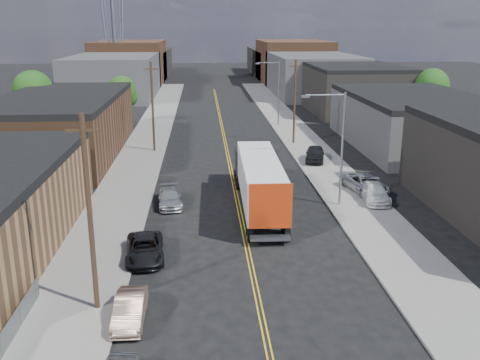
{
  "coord_description": "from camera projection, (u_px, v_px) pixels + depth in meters",
  "views": [
    {
      "loc": [
        -2.72,
        -14.53,
        13.87
      ],
      "look_at": [
        0.04,
        24.31,
        2.5
      ],
      "focal_mm": 40.0,
      "sensor_mm": 36.0,
      "label": 1
    }
  ],
  "objects": [
    {
      "name": "utility_pole_left_far",
      "position": [
        153.0,
        106.0,
        59.08
      ],
      "size": [
        1.6,
        0.26,
        10.0
      ],
      "color": "black",
      "rests_on": "ground"
    },
    {
      "name": "utility_pole_left_near",
      "position": [
        90.0,
        214.0,
        25.57
      ],
      "size": [
        1.6,
        0.26,
        10.0
      ],
      "color": "black",
      "rests_on": "ground"
    },
    {
      "name": "centerline",
      "position": [
        227.0,
        150.0,
        61.07
      ],
      "size": [
        0.32,
        120.0,
        0.01
      ],
      "primitive_type": "cube",
      "color": "gold",
      "rests_on": "ground"
    },
    {
      "name": "industrial_right_b",
      "position": [
        413.0,
        120.0,
        62.68
      ],
      "size": [
        14.0,
        24.0,
        6.1
      ],
      "color": "#343436",
      "rests_on": "ground"
    },
    {
      "name": "tree_left_mid",
      "position": [
        34.0,
        93.0,
        67.49
      ],
      "size": [
        5.1,
        5.04,
        8.37
      ],
      "color": "black",
      "rests_on": "ground"
    },
    {
      "name": "ground",
      "position": [
        222.0,
        126.0,
        75.44
      ],
      "size": [
        260.0,
        260.0,
        0.0
      ],
      "primitive_type": "plane",
      "color": "black",
      "rests_on": "ground"
    },
    {
      "name": "industrial_right_c",
      "position": [
        353.0,
        88.0,
        87.36
      ],
      "size": [
        14.0,
        22.0,
        7.6
      ],
      "color": "black",
      "rests_on": "ground"
    },
    {
      "name": "skyline_left_a",
      "position": [
        115.0,
        76.0,
        106.47
      ],
      "size": [
        16.0,
        30.0,
        8.0
      ],
      "primitive_type": "cube",
      "color": "#343436",
      "rests_on": "ground"
    },
    {
      "name": "car_right_lot_c",
      "position": [
        315.0,
        154.0,
        55.48
      ],
      "size": [
        2.86,
        4.93,
        1.58
      ],
      "primitive_type": "imported",
      "rotation": [
        0.0,
        0.0,
        -0.23
      ],
      "color": "black",
      "rests_on": "sidewalk_right"
    },
    {
      "name": "sidewalk_left",
      "position": [
        143.0,
        151.0,
        60.41
      ],
      "size": [
        5.0,
        140.0,
        0.15
      ],
      "primitive_type": "cube",
      "color": "slate",
      "rests_on": "ground"
    },
    {
      "name": "sidewalk_right",
      "position": [
        309.0,
        149.0,
        61.7
      ],
      "size": [
        5.0,
        140.0,
        0.15
      ],
      "primitive_type": "cube",
      "color": "slate",
      "rests_on": "ground"
    },
    {
      "name": "warehouse_brown",
      "position": [
        62.0,
        126.0,
        57.97
      ],
      "size": [
        12.0,
        26.0,
        6.6
      ],
      "color": "#523521",
      "rests_on": "ground"
    },
    {
      "name": "skyline_right_a",
      "position": [
        313.0,
        75.0,
        109.19
      ],
      "size": [
        16.0,
        30.0,
        8.0
      ],
      "primitive_type": "cube",
      "color": "#343436",
      "rests_on": "ground"
    },
    {
      "name": "semi_truck",
      "position": [
        258.0,
        177.0,
        41.68
      ],
      "size": [
        2.98,
        16.24,
        4.25
      ],
      "rotation": [
        0.0,
        0.0,
        -0.02
      ],
      "color": "silver",
      "rests_on": "ground"
    },
    {
      "name": "car_right_lot_a",
      "position": [
        366.0,
        184.0,
        45.3
      ],
      "size": [
        3.41,
        5.6,
        1.45
      ],
      "primitive_type": "imported",
      "rotation": [
        0.0,
        0.0,
        0.2
      ],
      "color": "#AFB1B5",
      "rests_on": "sidewalk_right"
    },
    {
      "name": "car_ahead_truck",
      "position": [
        260.0,
        150.0,
        58.23
      ],
      "size": [
        2.88,
        5.42,
        1.45
      ],
      "primitive_type": "imported",
      "rotation": [
        0.0,
        0.0,
        -0.09
      ],
      "color": "black",
      "rests_on": "ground"
    },
    {
      "name": "skyline_left_b",
      "position": [
        130.0,
        62.0,
        130.13
      ],
      "size": [
        16.0,
        26.0,
        10.0
      ],
      "primitive_type": "cube",
      "color": "#523521",
      "rests_on": "ground"
    },
    {
      "name": "utility_pole_right",
      "position": [
        295.0,
        101.0,
        63.07
      ],
      "size": [
        1.6,
        0.26,
        10.0
      ],
      "color": "black",
      "rests_on": "ground"
    },
    {
      "name": "streetlight_near",
      "position": [
        338.0,
        140.0,
        40.95
      ],
      "size": [
        3.39,
        0.25,
        9.0
      ],
      "color": "gray",
      "rests_on": "ground"
    },
    {
      "name": "streetlight_far",
      "position": [
        276.0,
        88.0,
        74.46
      ],
      "size": [
        3.39,
        0.25,
        9.0
      ],
      "color": "gray",
      "rests_on": "ground"
    },
    {
      "name": "skyline_right_c",
      "position": [
        281.0,
        62.0,
        152.42
      ],
      "size": [
        16.0,
        40.0,
        7.0
      ],
      "primitive_type": "cube",
      "color": "black",
      "rests_on": "ground"
    },
    {
      "name": "skyline_left_c",
      "position": [
        140.0,
        63.0,
        149.7
      ],
      "size": [
        16.0,
        40.0,
        7.0
      ],
      "primitive_type": "cube",
      "color": "black",
      "rests_on": "ground"
    },
    {
      "name": "car_left_d",
      "position": [
        170.0,
        198.0,
        42.33
      ],
      "size": [
        2.25,
        4.64,
        1.3
      ],
      "primitive_type": "imported",
      "rotation": [
        0.0,
        0.0,
        0.1
      ],
      "color": "#939498",
      "rests_on": "ground"
    },
    {
      "name": "car_right_lot_b",
      "position": [
        374.0,
        193.0,
        43.02
      ],
      "size": [
        2.38,
        4.93,
        1.38
      ],
      "primitive_type": "imported",
      "rotation": [
        0.0,
        0.0,
        -0.1
      ],
      "color": "silver",
      "rests_on": "sidewalk_right"
    },
    {
      "name": "car_left_b",
      "position": [
        130.0,
        309.0,
        25.75
      ],
      "size": [
        1.41,
        4.01,
        1.32
      ],
      "primitive_type": "imported",
      "rotation": [
        0.0,
        0.0,
        0.0
      ],
      "color": "#836755",
      "rests_on": "ground"
    },
    {
      "name": "tree_left_far",
      "position": [
        122.0,
        93.0,
        75.13
      ],
      "size": [
        4.35,
        4.2,
        6.97
      ],
      "color": "black",
      "rests_on": "ground"
    },
    {
      "name": "car_left_c",
      "position": [
        145.0,
        249.0,
        32.68
      ],
      "size": [
        2.7,
        5.05,
        1.35
      ],
      "primitive_type": "imported",
      "rotation": [
        0.0,
        0.0,
        0.1
      ],
      "color": "black",
      "rests_on": "ground"
    },
    {
      "name": "skyline_right_b",
      "position": [
        293.0,
        61.0,
        132.85
      ],
      "size": [
        16.0,
        26.0,
        10.0
      ],
      "primitive_type": "cube",
      "color": "#523521",
      "rests_on": "ground"
    },
    {
      "name": "tree_right_far",
      "position": [
        432.0,
        88.0,
        76.03
      ],
      "size": [
        4.85,
        4.76,
        7.91
      ],
      "color": "black",
      "rests_on": "ground"
    }
  ]
}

